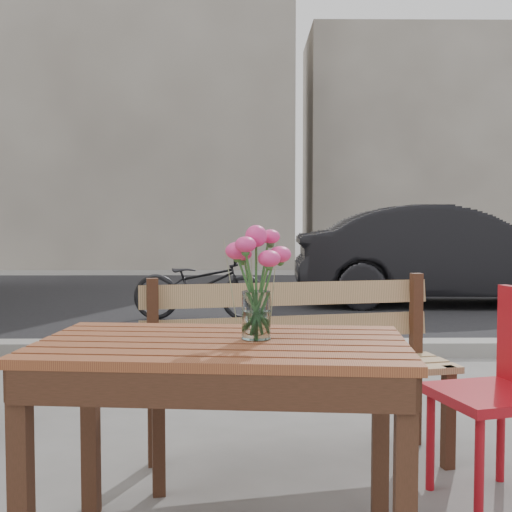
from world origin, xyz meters
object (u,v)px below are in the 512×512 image
Objects in this scene: main_table at (222,377)px; bicycle at (200,285)px; main_vase at (256,269)px; parked_car at (446,255)px; red_chair at (510,379)px.

bicycle is (-0.46, 5.12, -0.20)m from main_table.
main_vase is 0.09× the size of parked_car.
main_table is 0.31× the size of parked_car.
parked_car reaches higher than red_chair.
red_chair is at bearing 22.93° from main_vase.
red_chair is 4.93m from bicycle.
parked_car reaches higher than bicycle.
parked_car is (1.60, 5.98, 0.17)m from red_chair.
main_vase is (-1.00, -0.42, 0.46)m from red_chair.
bicycle is (-0.57, 5.10, -0.55)m from main_vase.
main_table is 5.14m from bicycle.
red_chair is at bearing 167.17° from parked_car.
bicycle is (-1.57, 4.67, -0.08)m from red_chair.
main_vase is (0.11, 0.02, 0.35)m from main_table.
red_chair is 6.20m from parked_car.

